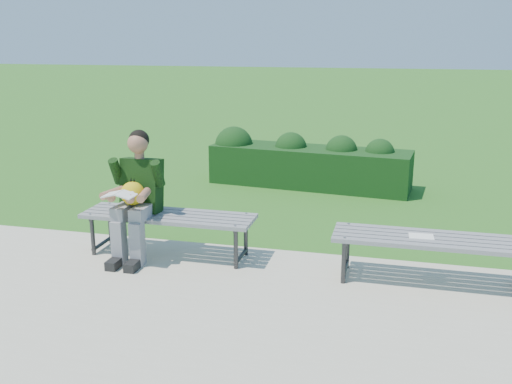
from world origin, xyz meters
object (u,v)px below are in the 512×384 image
(hedge, at_px, (304,162))
(bench_right, at_px, (432,243))
(bench_left, at_px, (169,219))
(paper_sheet, at_px, (421,236))
(seated_boy, at_px, (136,192))

(hedge, height_order, bench_right, hedge)
(hedge, xyz_separation_m, bench_right, (1.74, -3.43, 0.04))
(hedge, relative_size, bench_left, 1.75)
(bench_left, bearing_deg, bench_right, -1.96)
(bench_left, height_order, paper_sheet, bench_left)
(bench_left, xyz_separation_m, paper_sheet, (2.52, -0.09, 0.06))
(seated_boy, xyz_separation_m, paper_sheet, (2.82, 0.01, -0.24))
(hedge, xyz_separation_m, seated_boy, (-1.18, -3.44, 0.34))
(hedge, distance_m, bench_left, 3.45)
(bench_left, xyz_separation_m, bench_right, (2.62, -0.09, 0.00))
(hedge, distance_m, paper_sheet, 3.81)
(seated_boy, bearing_deg, bench_right, 0.10)
(bench_left, bearing_deg, seated_boy, -162.44)
(paper_sheet, bearing_deg, bench_left, 177.96)
(bench_left, relative_size, bench_right, 1.00)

